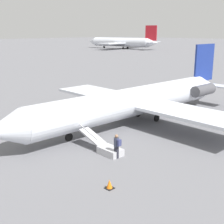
# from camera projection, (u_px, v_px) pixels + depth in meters

# --- Properties ---
(ground_plane) EXTENTS (600.00, 600.00, 0.00)m
(ground_plane) POSITION_uv_depth(u_px,v_px,m) (132.00, 123.00, 29.96)
(ground_plane) COLOR slate
(airplane_main) EXTENTS (29.12, 21.76, 7.12)m
(airplane_main) POSITION_uv_depth(u_px,v_px,m) (139.00, 100.00, 30.05)
(airplane_main) COLOR silver
(airplane_main) RESTS_ON ground
(airplane_taxiing_distant) EXTENTS (30.63, 40.84, 10.81)m
(airplane_taxiing_distant) POSITION_uv_depth(u_px,v_px,m) (122.00, 42.00, 150.00)
(airplane_taxiing_distant) COLOR silver
(airplane_taxiing_distant) RESTS_ON ground
(boarding_stairs) EXTENTS (1.14, 4.04, 1.75)m
(boarding_stairs) POSITION_uv_depth(u_px,v_px,m) (106.00, 148.00, 22.65)
(boarding_stairs) COLOR #B2B2B7
(boarding_stairs) RESTS_ON ground
(passenger) EXTENTS (0.36, 0.54, 1.74)m
(passenger) POSITION_uv_depth(u_px,v_px,m) (117.00, 145.00, 21.53)
(passenger) COLOR #23232D
(passenger) RESTS_ON ground
(traffic_cone_near_stairs) EXTENTS (0.48, 0.48, 0.52)m
(traffic_cone_near_stairs) POSITION_uv_depth(u_px,v_px,m) (109.00, 184.00, 17.56)
(traffic_cone_near_stairs) COLOR black
(traffic_cone_near_stairs) RESTS_ON ground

